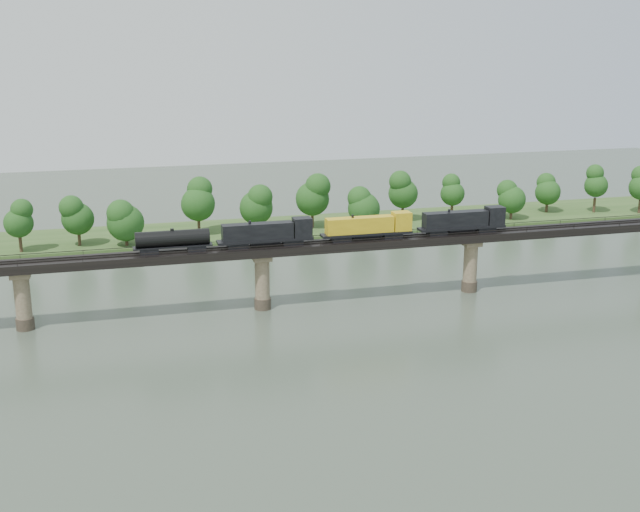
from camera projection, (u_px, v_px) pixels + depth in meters
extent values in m
plane|color=#344133|center=(303.00, 375.00, 114.85)|extent=(400.00, 400.00, 0.00)
cube|color=#2E4B1E|center=(219.00, 234.00, 193.84)|extent=(300.00, 24.00, 1.60)
cylinder|color=#473A2D|center=(25.00, 323.00, 132.56)|extent=(3.00, 3.00, 2.00)
cylinder|color=#89795A|center=(23.00, 298.00, 131.38)|extent=(2.60, 2.60, 9.00)
cube|color=#89795A|center=(20.00, 274.00, 130.32)|extent=(3.20, 3.20, 1.00)
cylinder|color=#473A2D|center=(263.00, 303.00, 142.54)|extent=(3.00, 3.00, 2.00)
cylinder|color=#89795A|center=(262.00, 279.00, 141.35)|extent=(2.60, 2.60, 9.00)
cube|color=#89795A|center=(262.00, 257.00, 140.30)|extent=(3.20, 3.20, 1.00)
cylinder|color=#473A2D|center=(469.00, 286.00, 152.52)|extent=(3.00, 3.00, 2.00)
cylinder|color=#89795A|center=(470.00, 263.00, 151.33)|extent=(2.60, 2.60, 9.00)
cube|color=#89795A|center=(471.00, 243.00, 150.28)|extent=(3.20, 3.20, 1.00)
cube|color=black|center=(262.00, 250.00, 139.97)|extent=(220.00, 5.00, 1.50)
cube|color=black|center=(262.00, 247.00, 139.05)|extent=(220.00, 0.12, 0.16)
cube|color=black|center=(261.00, 245.00, 140.45)|extent=(220.00, 0.12, 0.16)
cube|color=black|center=(264.00, 246.00, 137.35)|extent=(220.00, 0.10, 0.10)
cube|color=black|center=(259.00, 239.00, 141.82)|extent=(220.00, 0.10, 0.10)
cube|color=black|center=(264.00, 248.00, 137.44)|extent=(0.08, 0.08, 0.70)
cube|color=black|center=(259.00, 241.00, 141.92)|extent=(0.08, 0.08, 0.70)
cylinder|color=#382619|center=(21.00, 244.00, 173.99)|extent=(0.70, 0.70, 3.51)
sphere|color=#154112|center=(19.00, 223.00, 172.75)|extent=(6.31, 6.31, 6.31)
sphere|color=#154112|center=(17.00, 210.00, 171.98)|extent=(4.73, 4.73, 4.73)
cylinder|color=#382619|center=(79.00, 238.00, 179.40)|extent=(0.70, 0.70, 3.34)
sphere|color=#154112|center=(78.00, 219.00, 178.23)|extent=(7.18, 7.18, 7.18)
sphere|color=#154112|center=(77.00, 206.00, 177.49)|extent=(5.39, 5.39, 5.39)
cylinder|color=#382619|center=(127.00, 239.00, 179.52)|extent=(0.70, 0.70, 2.83)
sphere|color=#154112|center=(126.00, 223.00, 178.52)|extent=(8.26, 8.26, 8.26)
sphere|color=#154112|center=(125.00, 213.00, 177.90)|extent=(6.19, 6.19, 6.19)
cylinder|color=#382619|center=(199.00, 226.00, 189.68)|extent=(0.70, 0.70, 3.96)
sphere|color=#154112|center=(198.00, 204.00, 188.29)|extent=(8.07, 8.07, 8.07)
sphere|color=#154112|center=(197.00, 190.00, 187.42)|extent=(6.05, 6.05, 6.05)
cylinder|color=#382619|center=(257.00, 225.00, 191.73)|extent=(0.70, 0.70, 3.27)
sphere|color=#154112|center=(256.00, 208.00, 190.58)|extent=(8.03, 8.03, 8.03)
sphere|color=#154112|center=(256.00, 196.00, 189.87)|extent=(6.02, 6.02, 6.02)
cylinder|color=#382619|center=(312.00, 220.00, 196.26)|extent=(0.70, 0.70, 3.92)
sphere|color=#154112|center=(312.00, 199.00, 194.88)|extent=(8.29, 8.29, 8.29)
sphere|color=#154112|center=(312.00, 185.00, 194.02)|extent=(6.21, 6.21, 6.21)
cylinder|color=#382619|center=(364.00, 225.00, 192.62)|extent=(0.70, 0.70, 3.02)
sphere|color=#154112|center=(364.00, 209.00, 191.56)|extent=(7.74, 7.74, 7.74)
sphere|color=#154112|center=(364.00, 198.00, 190.89)|extent=(5.80, 5.80, 5.80)
cylinder|color=#382619|center=(403.00, 213.00, 203.90)|extent=(0.70, 0.70, 3.80)
sphere|color=#154112|center=(403.00, 194.00, 202.57)|extent=(7.47, 7.47, 7.47)
sphere|color=#154112|center=(403.00, 181.00, 201.73)|extent=(5.60, 5.60, 5.60)
cylinder|color=#382619|center=(452.00, 211.00, 207.58)|extent=(0.70, 0.70, 3.38)
sphere|color=#154112|center=(453.00, 194.00, 206.39)|extent=(6.23, 6.23, 6.23)
sphere|color=#154112|center=(453.00, 183.00, 205.65)|extent=(4.67, 4.67, 4.67)
cylinder|color=#382619|center=(511.00, 214.00, 205.65)|extent=(0.70, 0.70, 2.77)
sphere|color=#154112|center=(512.00, 200.00, 204.68)|extent=(7.04, 7.04, 7.04)
sphere|color=#154112|center=(512.00, 191.00, 204.07)|extent=(5.28, 5.28, 5.28)
cylinder|color=#382619|center=(547.00, 207.00, 213.77)|extent=(0.70, 0.70, 2.94)
sphere|color=#154112|center=(548.00, 192.00, 212.73)|extent=(6.73, 6.73, 6.73)
sphere|color=#154112|center=(548.00, 183.00, 212.09)|extent=(5.05, 5.05, 5.05)
cylinder|color=#382619|center=(594.00, 205.00, 213.43)|extent=(0.70, 0.70, 3.94)
sphere|color=#154112|center=(596.00, 186.00, 212.04)|extent=(6.17, 6.17, 6.17)
sphere|color=#154112|center=(597.00, 173.00, 211.18)|extent=(4.62, 4.62, 4.62)
cylinder|color=#382619|center=(640.00, 206.00, 212.46)|extent=(0.70, 0.70, 3.77)
cube|color=black|center=(485.00, 229.00, 150.30)|extent=(3.54, 2.12, 0.97)
cube|color=black|center=(437.00, 232.00, 147.87)|extent=(3.54, 2.12, 0.97)
cube|color=black|center=(462.00, 227.00, 148.92)|extent=(16.82, 2.66, 0.44)
cube|color=black|center=(455.00, 219.00, 148.16)|extent=(12.39, 2.39, 2.83)
cube|color=black|center=(495.00, 215.00, 150.07)|extent=(3.19, 2.66, 3.36)
cylinder|color=black|center=(461.00, 230.00, 149.05)|extent=(5.31, 1.24, 1.24)
cube|color=black|center=(392.00, 235.00, 145.66)|extent=(3.54, 2.12, 0.97)
cube|color=black|center=(341.00, 238.00, 143.23)|extent=(3.54, 2.12, 0.97)
cube|color=black|center=(367.00, 233.00, 144.28)|extent=(16.82, 2.66, 0.44)
cube|color=gold|center=(360.00, 225.00, 143.52)|extent=(12.39, 2.39, 2.83)
cube|color=gold|center=(401.00, 221.00, 145.44)|extent=(3.19, 2.66, 3.36)
cylinder|color=black|center=(366.00, 236.00, 144.41)|extent=(5.31, 1.24, 1.24)
cube|color=black|center=(292.00, 242.00, 141.02)|extent=(3.54, 2.12, 0.97)
cube|color=black|center=(238.00, 245.00, 138.60)|extent=(3.54, 2.12, 0.97)
cube|color=black|center=(265.00, 240.00, 139.65)|extent=(16.82, 2.66, 0.44)
cube|color=black|center=(258.00, 231.00, 138.88)|extent=(12.39, 2.39, 2.83)
cube|color=black|center=(302.00, 227.00, 140.80)|extent=(3.19, 2.66, 3.36)
cylinder|color=black|center=(265.00, 243.00, 139.77)|extent=(5.31, 1.24, 1.24)
cube|color=black|center=(197.00, 248.00, 136.83)|extent=(3.10, 1.95, 0.97)
cube|color=black|center=(149.00, 251.00, 134.84)|extent=(3.10, 1.95, 0.97)
cube|color=black|center=(173.00, 246.00, 135.68)|extent=(13.28, 2.12, 0.27)
cylinder|color=black|center=(172.00, 238.00, 135.31)|extent=(12.39, 2.66, 2.66)
cylinder|color=black|center=(172.00, 230.00, 134.94)|extent=(0.62, 0.62, 0.44)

